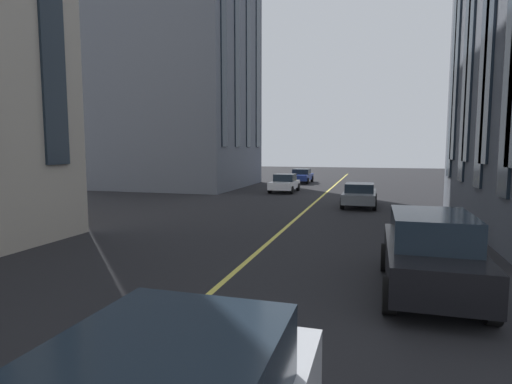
# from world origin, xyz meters

# --- Properties ---
(lane_centre_line) EXTENTS (80.00, 0.16, 0.01)m
(lane_centre_line) POSITION_xyz_m (20.00, 0.00, 0.00)
(lane_centre_line) COLOR #D8C64C
(lane_centre_line) RESTS_ON ground_plane
(car_white_trailing) EXTENTS (3.90, 1.89, 1.40)m
(car_white_trailing) POSITION_xyz_m (34.78, 3.18, 0.70)
(car_white_trailing) COLOR silver
(car_white_trailing) RESTS_ON ground_plane
(car_black_oncoming) EXTENTS (4.70, 2.14, 1.88)m
(car_black_oncoming) POSITION_xyz_m (13.50, -4.90, 0.97)
(car_black_oncoming) COLOR black
(car_black_oncoming) RESTS_ON ground_plane
(car_grey_mid) EXTENTS (4.40, 1.95, 1.37)m
(car_grey_mid) POSITION_xyz_m (28.05, -2.75, 0.70)
(car_grey_mid) COLOR slate
(car_grey_mid) RESTS_ON ground_plane
(car_blue_near) EXTENTS (4.40, 1.95, 1.37)m
(car_blue_near) POSITION_xyz_m (43.85, 3.46, 0.70)
(car_blue_near) COLOR navy
(car_blue_near) RESTS_ON ground_plane
(building_left_far) EXTENTS (12.21, 13.24, 25.12)m
(building_left_far) POSITION_xyz_m (37.52, 14.05, 12.56)
(building_left_far) COLOR #565B66
(building_left_far) RESTS_ON ground_plane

